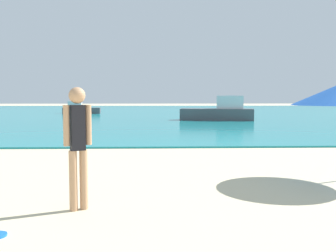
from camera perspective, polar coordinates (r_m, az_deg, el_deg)
water at (r=42.15m, az=-0.94°, el=2.11°), size 160.00×60.00×0.06m
person_standing at (r=5.63m, az=-13.20°, el=-2.13°), size 0.37×0.23×1.76m
boat_near at (r=26.45m, az=7.66°, el=2.10°), size 5.11×2.52×1.67m
boat_far at (r=37.80m, az=-12.85°, el=2.43°), size 3.55×1.30×1.19m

